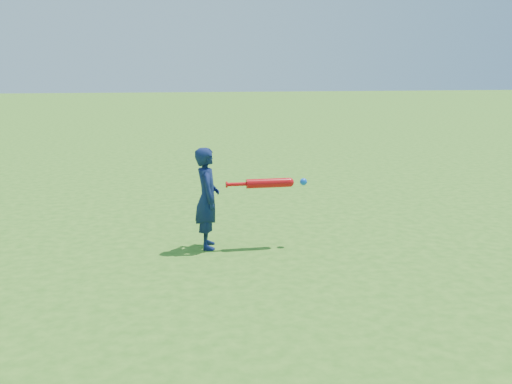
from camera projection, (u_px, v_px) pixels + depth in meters
ground at (231, 234)px, 6.33m from camera, size 80.00×80.00×0.00m
child at (207, 198)px, 5.74m from camera, size 0.26×0.38×1.03m
bat_swing at (272, 183)px, 5.77m from camera, size 0.84×0.10×0.10m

